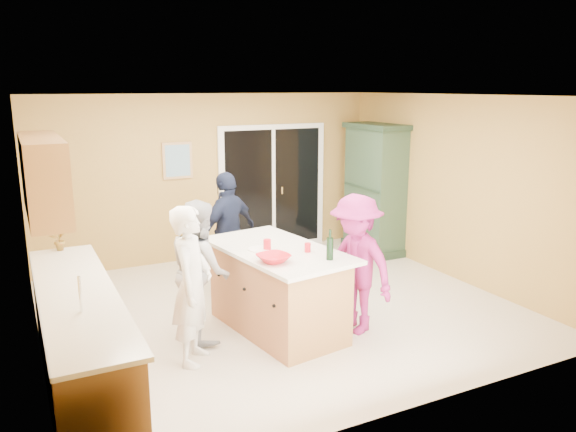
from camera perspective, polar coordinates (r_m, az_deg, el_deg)
name	(u,v)px	position (r m, az deg, el deg)	size (l,w,h in m)	color
floor	(281,309)	(7.09, -0.73, -9.38)	(5.50, 5.50, 0.00)	beige
ceiling	(280,96)	(6.55, -0.80, 12.13)	(5.50, 5.00, 0.10)	silver
wall_back	(212,177)	(8.98, -7.73, 3.93)	(5.50, 0.10, 2.60)	tan
wall_front	(415,265)	(4.65, 12.79, -4.85)	(5.50, 0.10, 2.60)	tan
wall_left	(29,233)	(6.07, -24.86, -1.57)	(0.10, 5.00, 2.60)	tan
wall_right	(456,189)	(8.25, 16.71, 2.69)	(0.10, 5.00, 2.60)	tan
left_cabinet_run	(81,349)	(5.36, -20.25, -12.54)	(0.65, 3.05, 1.24)	#A4653F
upper_cabinets	(43,177)	(5.77, -23.59, 3.69)	(0.35, 1.60, 0.75)	#A4653F
sliding_door	(273,188)	(9.38, -1.53, 2.88)	(1.90, 0.07, 2.10)	white
framed_picture	(178,161)	(8.76, -11.16, 5.55)	(0.46, 0.04, 0.56)	tan
kitchen_island	(277,292)	(6.36, -1.09, -7.72)	(1.25, 1.96, 0.96)	#A4653F
green_hutch	(375,190)	(9.34, 8.83, 2.58)	(0.61, 1.16, 2.12)	#203524
woman_white	(192,285)	(5.62, -9.72, -6.97)	(0.58, 0.38, 1.60)	silver
woman_grey	(200,270)	(6.15, -8.92, -5.44)	(0.75, 0.58, 1.54)	#969598
woman_navy	(229,232)	(7.50, -6.06, -1.66)	(0.95, 0.40, 1.62)	#1B1F3C
woman_magenta	(356,264)	(6.27, 6.89, -4.88)	(1.01, 0.58, 1.57)	#952059
serving_bowl	(274,258)	(5.71, -1.48, -4.31)	(0.33, 0.33, 0.08)	red
tulip_vase	(58,234)	(6.63, -22.31, -1.74)	(0.19, 0.13, 0.37)	red
tumbler_near	(267,245)	(6.10, -2.13, -2.95)	(0.08, 0.08, 0.12)	red
tumbler_far	(308,248)	(6.05, 2.01, -3.22)	(0.07, 0.07, 0.10)	red
wine_bottle	(330,248)	(5.78, 4.28, -3.26)	(0.07, 0.07, 0.32)	black
white_plate	(259,249)	(6.14, -2.96, -3.38)	(0.25, 0.25, 0.02)	white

